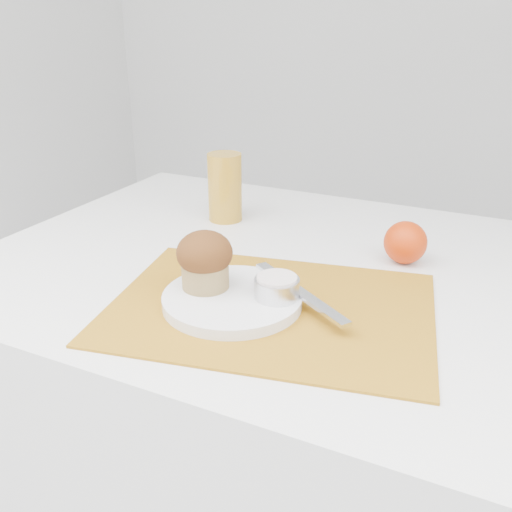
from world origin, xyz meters
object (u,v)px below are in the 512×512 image
at_px(table, 314,445).
at_px(muffin, 205,259).
at_px(plate, 232,299).
at_px(orange, 405,242).
at_px(juice_glass, 225,187).

bearing_deg(table, muffin, -125.66).
bearing_deg(muffin, plate, -6.39).
bearing_deg(table, plate, -113.35).
distance_m(plate, orange, 0.33).
bearing_deg(muffin, orange, 47.95).
height_order(orange, muffin, muffin).
bearing_deg(plate, juice_glass, 120.01).
bearing_deg(juice_glass, plate, -59.99).
xyz_separation_m(orange, juice_glass, (-0.38, 0.06, 0.03)).
height_order(table, juice_glass, juice_glass).
distance_m(plate, muffin, 0.07).
distance_m(table, juice_glass, 0.54).
xyz_separation_m(orange, muffin, (-0.24, -0.27, 0.03)).
bearing_deg(plate, table, 66.65).
bearing_deg(orange, table, -141.53).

